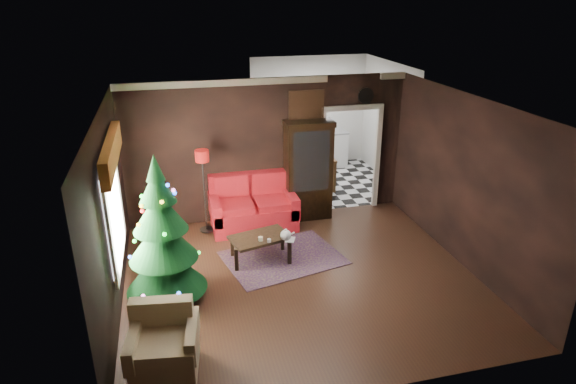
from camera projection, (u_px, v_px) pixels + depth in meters
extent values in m
plane|color=black|center=(302.00, 279.00, 7.94)|extent=(5.50, 5.50, 0.00)
plane|color=white|center=(304.00, 106.00, 6.88)|extent=(5.50, 5.50, 0.00)
plane|color=black|center=(268.00, 150.00, 9.66)|extent=(5.50, 0.00, 5.50)
plane|color=black|center=(367.00, 289.00, 5.16)|extent=(5.50, 0.00, 5.50)
plane|color=black|center=(109.00, 217.00, 6.79)|extent=(0.00, 5.50, 5.50)
plane|color=black|center=(466.00, 183.00, 8.03)|extent=(0.00, 5.50, 5.50)
cube|color=white|center=(113.00, 208.00, 6.96)|extent=(0.05, 1.60, 1.40)
cube|color=#9C5724|center=(111.00, 152.00, 6.67)|extent=(0.12, 2.10, 0.35)
plane|color=silver|center=(325.00, 183.00, 11.91)|extent=(3.00, 3.00, 0.00)
cube|color=white|center=(310.00, 100.00, 12.58)|extent=(0.70, 0.06, 0.70)
cube|color=#644C58|center=(283.00, 258.00, 8.56)|extent=(2.19, 1.79, 0.01)
cylinder|color=white|center=(261.00, 239.00, 8.19)|extent=(0.10, 0.10, 0.07)
cylinder|color=white|center=(269.00, 240.00, 8.14)|extent=(0.07, 0.07, 0.06)
imported|color=#A17F6A|center=(286.00, 234.00, 8.19)|extent=(0.14, 0.07, 0.21)
cylinder|color=white|center=(366.00, 96.00, 9.68)|extent=(0.32, 0.32, 0.06)
cube|color=#A76436|center=(306.00, 105.00, 9.46)|extent=(0.62, 0.05, 0.52)
cube|color=white|center=(311.00, 150.00, 12.82)|extent=(1.80, 0.60, 0.90)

